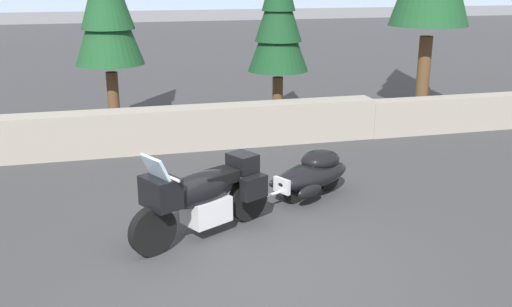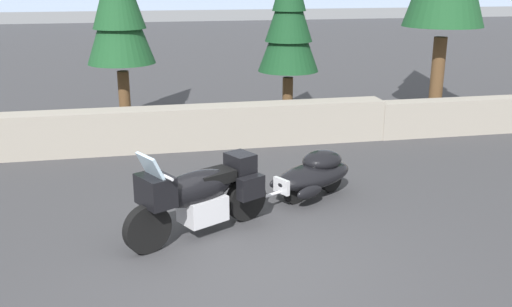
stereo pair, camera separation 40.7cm
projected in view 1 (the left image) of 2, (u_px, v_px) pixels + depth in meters
name	position (u px, v px, depth m)	size (l,w,h in m)	color
ground_plane	(253.00, 263.00, 7.30)	(80.00, 80.00, 0.00)	#38383A
stone_guard_wall	(156.00, 131.00, 11.82)	(24.00, 0.62, 0.92)	gray
touring_motorcycle	(203.00, 194.00, 7.89)	(2.10, 1.38, 1.33)	black
car_shaped_trailer	(313.00, 172.00, 9.41)	(2.11, 1.36, 0.76)	black
pine_tree_secondary	(278.00, 17.00, 13.15)	(1.41, 1.41, 4.13)	brown
pine_tree_far_right	(106.00, 0.00, 12.69)	(1.54, 1.54, 4.75)	brown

